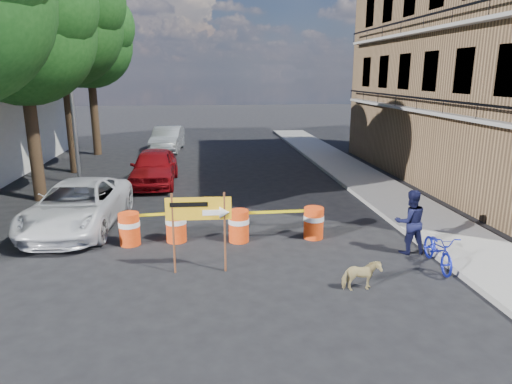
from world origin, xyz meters
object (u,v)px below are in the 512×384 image
object	(u,v)px
detour_sign	(208,214)
pedestrian	(410,222)
barrel_mid_right	(239,225)
sedan_red	(154,167)
barrel_far_right	(314,222)
dog	(361,276)
sedan_silver	(168,139)
bicycle	(440,234)
suv_white	(78,206)
barrel_far_left	(129,228)
barrel_mid_left	(176,225)

from	to	relation	value
detour_sign	pedestrian	bearing A→B (deg)	8.63
barrel_mid_right	sedan_red	size ratio (longest dim) A/B	0.20
barrel_far_right	dog	xyz separation A→B (m)	(0.23, -3.32, -0.13)
sedan_silver	barrel_far_right	bearing A→B (deg)	-67.20
detour_sign	pedestrian	distance (m)	5.28
bicycle	sedan_red	xyz separation A→B (m)	(-7.60, 9.54, -0.10)
barrel_mid_right	suv_white	bearing A→B (deg)	159.94
barrel_far_left	pedestrian	bearing A→B (deg)	-11.39
dog	sedan_silver	size ratio (longest dim) A/B	0.18
barrel_far_left	suv_white	world-z (taller)	suv_white
barrel_far_right	pedestrian	bearing A→B (deg)	-32.10
barrel_mid_left	sedan_silver	distance (m)	15.69
barrel_far_left	sedan_silver	world-z (taller)	sedan_silver
detour_sign	dog	xyz separation A→B (m)	(3.24, -1.36, -1.08)
suv_white	barrel_far_left	bearing A→B (deg)	-38.65
barrel_mid_right	bicycle	xyz separation A→B (m)	(4.63, -2.33, 0.38)
suv_white	sedan_silver	distance (m)	14.23
barrel_far_left	barrel_mid_right	xyz separation A→B (m)	(2.99, -0.10, 0.00)
barrel_far_left	detour_sign	bearing A→B (deg)	-44.20
suv_white	sedan_red	distance (m)	5.77
barrel_far_left	barrel_mid_left	xyz separation A→B (m)	(1.25, 0.11, 0.00)
pedestrian	suv_white	distance (m)	9.57
suv_white	barrel_far_right	bearing A→B (deg)	-9.64
barrel_mid_left	sedan_red	distance (m)	7.12
barrel_far_left	barrel_far_right	xyz separation A→B (m)	(5.12, -0.09, 0.00)
detour_sign	sedan_red	world-z (taller)	detour_sign
suv_white	detour_sign	bearing A→B (deg)	-39.29
pedestrian	suv_white	bearing A→B (deg)	-18.37
bicycle	dog	bearing A→B (deg)	-149.49
barrel_mid_right	sedan_red	distance (m)	7.81
barrel_mid_left	dog	distance (m)	5.41
bicycle	barrel_far_left	bearing A→B (deg)	169.44
barrel_far_left	sedan_red	distance (m)	7.12
pedestrian	bicycle	size ratio (longest dim) A/B	1.00
detour_sign	sedan_red	bearing A→B (deg)	105.15
pedestrian	dog	distance (m)	2.81
barrel_mid_right	sedan_silver	distance (m)	16.13
barrel_mid_left	suv_white	xyz separation A→B (m)	(-2.99, 1.51, 0.24)
sedan_red	dog	bearing A→B (deg)	-62.15
barrel_mid_right	detour_sign	xyz separation A→B (m)	(-0.88, -1.95, 0.95)
barrel_mid_left	suv_white	bearing A→B (deg)	153.21
barrel_far_left	sedan_silver	size ratio (longest dim) A/B	0.20
barrel_far_right	sedan_silver	world-z (taller)	sedan_silver
detour_sign	bicycle	distance (m)	5.55
barrel_far_left	barrel_mid_right	bearing A→B (deg)	-1.99
sedan_silver	barrel_far_left	bearing A→B (deg)	-85.12
barrel_far_right	suv_white	distance (m)	7.07
barrel_mid_left	dog	size ratio (longest dim) A/B	1.11
detour_sign	bicycle	size ratio (longest dim) A/B	1.14
barrel_mid_left	dog	world-z (taller)	barrel_mid_left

